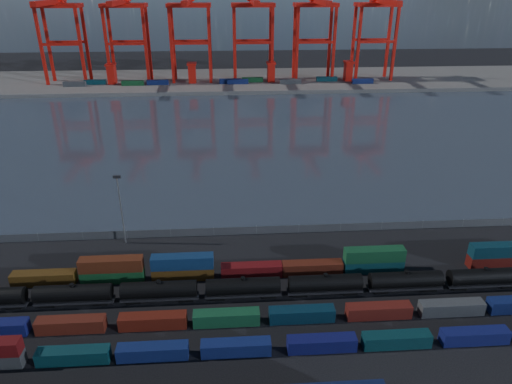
{
  "coord_description": "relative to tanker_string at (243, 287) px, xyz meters",
  "views": [
    {
      "loc": [
        -6.38,
        -65.27,
        53.81
      ],
      "look_at": [
        0.0,
        30.0,
        10.0
      ],
      "focal_mm": 32.0,
      "sensor_mm": 36.0,
      "label": 1
    }
  ],
  "objects": [
    {
      "name": "container_row_south",
      "position": [
        7.28,
        -14.39,
        -0.8
      ],
      "size": [
        138.29,
        2.26,
        4.82
      ],
      "color": "#3F4244",
      "rests_on": "ground"
    },
    {
      "name": "straddle_carriers",
      "position": [
        1.62,
        195.4,
        5.61
      ],
      "size": [
        140.0,
        7.0,
        11.1
      ],
      "color": "red",
      "rests_on": "far_quay"
    },
    {
      "name": "quay_containers",
      "position": [
        -6.87,
        190.87,
        1.09
      ],
      "size": [
        172.58,
        10.99,
        2.6
      ],
      "color": "navy",
      "rests_on": "far_quay"
    },
    {
      "name": "ground",
      "position": [
        4.12,
        -4.6,
        -2.21
      ],
      "size": [
        700.0,
        700.0,
        0.0
      ],
      "primitive_type": "plane",
      "color": "black",
      "rests_on": "ground"
    },
    {
      "name": "waterfront_fence",
      "position": [
        4.12,
        23.4,
        -1.21
      ],
      "size": [
        160.12,
        0.12,
        2.2
      ],
      "color": "#595B5E",
      "rests_on": "ground"
    },
    {
      "name": "tanker_string",
      "position": [
        0.0,
        0.0,
        0.0
      ],
      "size": [
        107.33,
        3.08,
        4.4
      ],
      "color": "black",
      "rests_on": "ground"
    },
    {
      "name": "container_row_mid",
      "position": [
        16.43,
        -7.19,
        -0.97
      ],
      "size": [
        127.76,
        2.33,
        2.49
      ],
      "color": "#111657",
      "rests_on": "ground"
    },
    {
      "name": "gantry_cranes",
      "position": [
        -3.38,
        198.76,
        35.83
      ],
      "size": [
        198.87,
        45.83,
        62.06
      ],
      "color": "red",
      "rests_on": "ground"
    },
    {
      "name": "container_row_north",
      "position": [
        9.21,
        6.71,
        0.06
      ],
      "size": [
        141.14,
        2.48,
        5.29
      ],
      "color": "#100F4E",
      "rests_on": "ground"
    },
    {
      "name": "far_quay",
      "position": [
        4.12,
        205.4,
        -1.21
      ],
      "size": [
        700.0,
        70.0,
        2.0
      ],
      "primitive_type": "cube",
      "color": "#514F4C",
      "rests_on": "ground"
    },
    {
      "name": "harbor_water",
      "position": [
        4.12,
        100.4,
        -2.2
      ],
      "size": [
        700.0,
        700.0,
        0.0
      ],
      "primitive_type": "plane",
      "color": "#323C49",
      "rests_on": "ground"
    },
    {
      "name": "yard_light_mast",
      "position": [
        -25.88,
        21.4,
        7.09
      ],
      "size": [
        1.6,
        0.4,
        16.6
      ],
      "color": "slate",
      "rests_on": "ground"
    }
  ]
}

